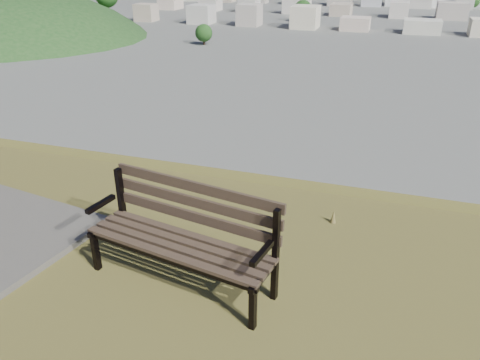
% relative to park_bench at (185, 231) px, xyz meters
% --- Properties ---
extents(park_bench, '(2.09, 0.99, 1.05)m').
position_rel_park_bench_xyz_m(park_bench, '(0.00, 0.00, 0.00)').
color(park_bench, '#3F2E24').
rests_on(park_bench, hilltop_mesa).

